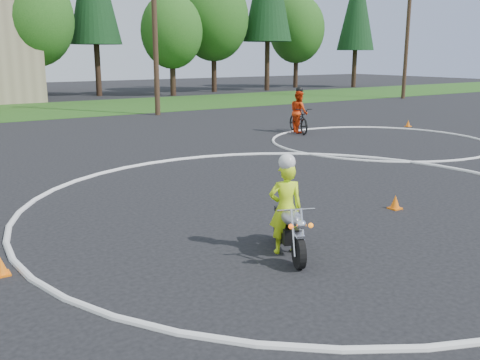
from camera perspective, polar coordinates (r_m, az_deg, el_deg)
ground at (r=9.87m, az=18.00°, el=-6.42°), size 120.00×120.00×0.00m
grass_strip at (r=33.64m, az=-20.98°, el=6.94°), size 120.00×10.00×0.02m
course_markings at (r=14.23m, az=9.79°, el=0.05°), size 19.05×19.05×0.12m
primary_motorcycle at (r=8.76m, az=5.31°, el=-5.27°), size 0.90×1.61×0.90m
rider_primary_grp at (r=8.75m, az=4.88°, el=-2.74°), size 0.65×0.56×1.68m
rider_second_grp at (r=22.62m, az=6.30°, el=6.76°), size 1.31×2.12×1.93m
traffic_cones at (r=15.25m, az=18.31°, el=0.94°), size 23.37×13.68×0.30m
treeline at (r=46.11m, az=-5.07°, el=17.45°), size 38.20×8.10×14.52m
utility_poles at (r=29.48m, az=-9.12°, el=16.97°), size 41.60×1.12×10.00m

